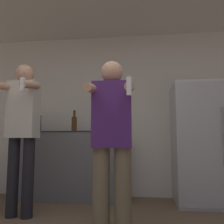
# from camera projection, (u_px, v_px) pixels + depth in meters

# --- Properties ---
(wall_back) EXTENTS (7.00, 0.06, 2.55)m
(wall_back) POSITION_uv_depth(u_px,v_px,m) (116.00, 114.00, 3.98)
(wall_back) COLOR silver
(wall_back) RESTS_ON ground_plane
(refrigerator) EXTENTS (0.66, 0.74, 1.62)m
(refrigerator) POSITION_uv_depth(u_px,v_px,m) (199.00, 143.00, 3.41)
(refrigerator) COLOR silver
(refrigerator) RESTS_ON ground_plane
(counter) EXTENTS (1.66, 0.56, 0.98)m
(counter) POSITION_uv_depth(u_px,v_px,m) (69.00, 165.00, 3.68)
(counter) COLOR slate
(counter) RESTS_ON ground_plane
(bottle_brown_liquor) EXTENTS (0.08, 0.08, 0.32)m
(bottle_brown_liquor) POSITION_uv_depth(u_px,v_px,m) (74.00, 123.00, 3.68)
(bottle_brown_liquor) COLOR #563314
(bottle_brown_liquor) RESTS_ON counter
(bottle_red_label) EXTENTS (0.09, 0.09, 0.31)m
(bottle_red_label) POSITION_uv_depth(u_px,v_px,m) (38.00, 123.00, 3.75)
(bottle_red_label) COLOR black
(bottle_red_label) RESTS_ON counter
(bottle_short_whiskey) EXTENTS (0.09, 0.09, 0.35)m
(bottle_short_whiskey) POSITION_uv_depth(u_px,v_px,m) (32.00, 123.00, 3.76)
(bottle_short_whiskey) COLOR silver
(bottle_short_whiskey) RESTS_ON counter
(bottle_amber_bourbon) EXTENTS (0.07, 0.07, 0.31)m
(bottle_amber_bourbon) POSITION_uv_depth(u_px,v_px,m) (23.00, 124.00, 3.78)
(bottle_amber_bourbon) COLOR #563314
(bottle_amber_bourbon) RESTS_ON counter
(person_woman_foreground) EXTENTS (0.40, 0.45, 1.55)m
(person_woman_foreground) POSITION_uv_depth(u_px,v_px,m) (112.00, 140.00, 2.17)
(person_woman_foreground) COLOR #75664C
(person_woman_foreground) RESTS_ON ground_plane
(person_man_side) EXTENTS (0.42, 0.45, 1.73)m
(person_man_side) POSITION_uv_depth(u_px,v_px,m) (22.00, 126.00, 2.84)
(person_man_side) COLOR black
(person_man_side) RESTS_ON ground_plane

